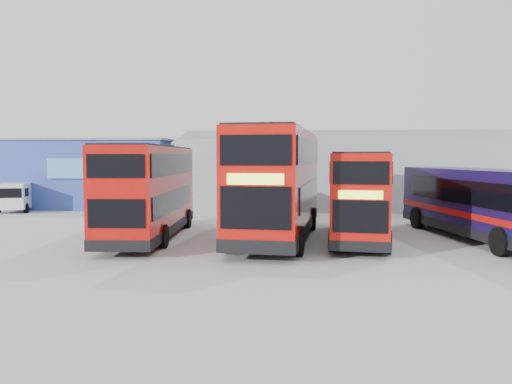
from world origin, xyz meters
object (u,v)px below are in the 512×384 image
single_decker_blue (485,206)px  panel_van (18,195)px  double_decker_centre (279,185)px  office_block (98,173)px  maintenance_shed (380,172)px  double_decker_left (150,193)px  double_decker_right (360,196)px

single_decker_blue → panel_van: 29.93m
double_decker_centre → single_decker_blue: size_ratio=0.99×
office_block → maintenance_shed: (22.00, 2.01, 0.02)m
double_decker_left → single_decker_blue: (15.24, 0.26, -0.53)m
office_block → maintenance_shed: 22.09m
panel_van → double_decker_centre: bearing=-44.5°
double_decker_centre → office_block: bearing=140.9°
double_decker_centre → maintenance_shed: bearing=72.1°
double_decker_right → double_decker_centre: bearing=-173.6°
maintenance_shed → panel_van: bearing=-167.0°
office_block → double_decker_centre: 20.61m
double_decker_left → double_decker_centre: double_decker_centre is taller
double_decker_left → panel_van: size_ratio=2.11×
double_decker_right → office_block: bearing=148.6°
office_block → double_decker_right: (18.19, -14.77, -0.60)m
double_decker_centre → single_decker_blue: double_decker_centre is taller
double_decker_left → maintenance_shed: bearing=-130.8°
double_decker_centre → double_decker_right: size_ratio=1.25×
office_block → single_decker_blue: office_block is taller
double_decker_centre → panel_van: (-18.65, 10.64, -1.37)m
maintenance_shed → double_decker_left: maintenance_shed is taller
double_decker_centre → double_decker_left: bearing=-169.5°
maintenance_shed → double_decker_left: 21.82m
panel_van → single_decker_blue: bearing=-35.9°
maintenance_shed → double_decker_left: bearing=-128.3°
double_decker_right → double_decker_left: bearing=-170.3°
double_decker_right → single_decker_blue: (5.52, -0.08, -0.38)m
maintenance_shed → double_decker_right: (-3.81, -16.78, -0.62)m
double_decker_left → double_decker_centre: size_ratio=0.85×
double_decker_centre → double_decker_right: bearing=5.2°
office_block → double_decker_left: (8.47, -15.11, -0.44)m
double_decker_left → single_decker_blue: double_decker_left is taller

